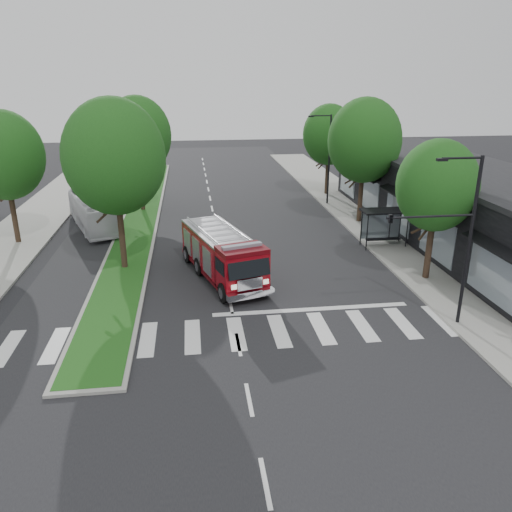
# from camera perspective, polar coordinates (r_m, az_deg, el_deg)

# --- Properties ---
(ground) EXTENTS (140.00, 140.00, 0.00)m
(ground) POSITION_cam_1_polar(r_m,az_deg,el_deg) (25.85, -2.89, -5.67)
(ground) COLOR black
(ground) RESTS_ON ground
(sidewalk_right) EXTENTS (5.00, 80.00, 0.15)m
(sidewalk_right) POSITION_cam_1_polar(r_m,az_deg,el_deg) (37.84, 15.00, 2.21)
(sidewalk_right) COLOR gray
(sidewalk_right) RESTS_ON ground
(sidewalk_left) EXTENTS (5.00, 80.00, 0.15)m
(sidewalk_left) POSITION_cam_1_polar(r_m,az_deg,el_deg) (37.30, -27.08, 0.39)
(sidewalk_left) COLOR gray
(sidewalk_left) RESTS_ON ground
(median) EXTENTS (3.00, 50.00, 0.15)m
(median) POSITION_cam_1_polar(r_m,az_deg,el_deg) (42.92, -12.96, 4.47)
(median) COLOR gray
(median) RESTS_ON ground
(storefront_row) EXTENTS (8.00, 30.00, 5.00)m
(storefront_row) POSITION_cam_1_polar(r_m,az_deg,el_deg) (39.15, 21.46, 5.78)
(storefront_row) COLOR black
(storefront_row) RESTS_ON ground
(bus_shelter) EXTENTS (3.20, 1.60, 2.61)m
(bus_shelter) POSITION_cam_1_polar(r_m,az_deg,el_deg) (35.17, 14.43, 4.27)
(bus_shelter) COLOR black
(bus_shelter) RESTS_ON ground
(tree_right_near) EXTENTS (4.40, 4.40, 8.05)m
(tree_right_near) POSITION_cam_1_polar(r_m,az_deg,el_deg) (29.07, 19.97, 7.54)
(tree_right_near) COLOR black
(tree_right_near) RESTS_ON ground
(tree_right_mid) EXTENTS (5.60, 5.60, 9.72)m
(tree_right_mid) POSITION_cam_1_polar(r_m,az_deg,el_deg) (39.81, 12.30, 12.76)
(tree_right_mid) COLOR black
(tree_right_mid) RESTS_ON ground
(tree_right_far) EXTENTS (5.00, 5.00, 8.73)m
(tree_right_far) POSITION_cam_1_polar(r_m,az_deg,el_deg) (49.36, 8.35, 13.55)
(tree_right_far) COLOR black
(tree_right_far) RESTS_ON ground
(tree_median_near) EXTENTS (5.80, 5.80, 10.16)m
(tree_median_near) POSITION_cam_1_polar(r_m,az_deg,el_deg) (29.87, -15.88, 10.83)
(tree_median_near) COLOR black
(tree_median_near) RESTS_ON ground
(tree_median_far) EXTENTS (5.60, 5.60, 9.72)m
(tree_median_far) POSITION_cam_1_polar(r_m,az_deg,el_deg) (43.71, -13.40, 13.29)
(tree_median_far) COLOR black
(tree_median_far) RESTS_ON ground
(tree_left_mid) EXTENTS (5.20, 5.20, 9.16)m
(tree_left_mid) POSITION_cam_1_polar(r_m,az_deg,el_deg) (37.65, -26.87, 10.21)
(tree_left_mid) COLOR black
(tree_left_mid) RESTS_ON ground
(streetlight_right_near) EXTENTS (4.08, 0.22, 8.00)m
(streetlight_right_near) POSITION_cam_1_polar(r_m,az_deg,el_deg) (23.70, 21.53, 2.61)
(streetlight_right_near) COLOR black
(streetlight_right_near) RESTS_ON ground
(streetlight_right_far) EXTENTS (2.11, 0.20, 8.00)m
(streetlight_right_far) POSITION_cam_1_polar(r_m,az_deg,el_deg) (45.41, 8.19, 11.29)
(streetlight_right_far) COLOR black
(streetlight_right_far) RESTS_ON ground
(fire_engine) EXTENTS (4.82, 8.87, 2.95)m
(fire_engine) POSITION_cam_1_polar(r_m,az_deg,el_deg) (28.89, -3.87, 0.17)
(fire_engine) COLOR #4F0409
(fire_engine) RESTS_ON ground
(city_bus) EXTENTS (5.06, 9.18, 2.51)m
(city_bus) POSITION_cam_1_polar(r_m,az_deg,el_deg) (40.49, -18.25, 4.77)
(city_bus) COLOR silver
(city_bus) RESTS_ON ground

